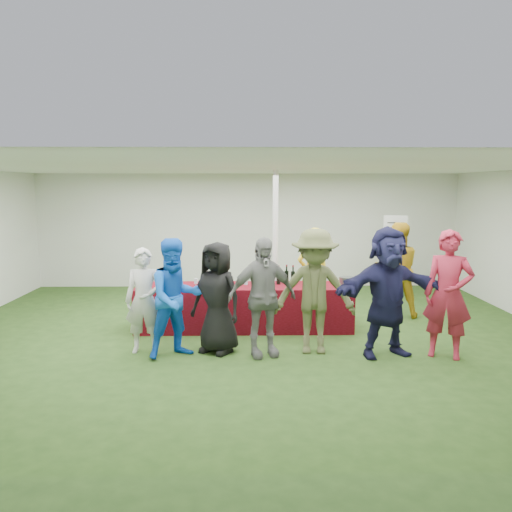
{
  "coord_description": "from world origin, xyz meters",
  "views": [
    {
      "loc": [
        -0.02,
        -7.89,
        2.4
      ],
      "look_at": [
        0.13,
        0.33,
        1.25
      ],
      "focal_mm": 35.0,
      "sensor_mm": 36.0,
      "label": 1
    }
  ],
  "objects_px": {
    "customer_1": "(176,298)",
    "customer_5": "(387,292)",
    "customer_0": "(145,301)",
    "customer_3": "(262,297)",
    "staff_back": "(397,270)",
    "customer_4": "(315,291)",
    "wine_list_sign": "(395,239)",
    "dump_bucket": "(346,282)",
    "customer_2": "(217,298)",
    "serving_table": "(244,307)",
    "staff_pourer": "(313,274)",
    "customer_6": "(448,294)"
  },
  "relations": [
    {
      "from": "customer_1",
      "to": "customer_5",
      "type": "height_order",
      "value": "customer_5"
    },
    {
      "from": "customer_0",
      "to": "customer_3",
      "type": "xyz_separation_m",
      "value": [
        1.7,
        -0.18,
        0.09
      ]
    },
    {
      "from": "staff_back",
      "to": "customer_5",
      "type": "relative_size",
      "value": 0.95
    },
    {
      "from": "customer_1",
      "to": "customer_4",
      "type": "bearing_deg",
      "value": -25.17
    },
    {
      "from": "wine_list_sign",
      "to": "customer_5",
      "type": "distance_m",
      "value": 3.67
    },
    {
      "from": "dump_bucket",
      "to": "staff_back",
      "type": "bearing_deg",
      "value": 41.45
    },
    {
      "from": "customer_0",
      "to": "customer_2",
      "type": "bearing_deg",
      "value": -1.15
    },
    {
      "from": "serving_table",
      "to": "customer_4",
      "type": "distance_m",
      "value": 1.68
    },
    {
      "from": "staff_back",
      "to": "customer_0",
      "type": "xyz_separation_m",
      "value": [
        -4.24,
        -1.93,
        -0.11
      ]
    },
    {
      "from": "serving_table",
      "to": "staff_pourer",
      "type": "relative_size",
      "value": 2.15
    },
    {
      "from": "staff_pourer",
      "to": "customer_2",
      "type": "relative_size",
      "value": 1.03
    },
    {
      "from": "wine_list_sign",
      "to": "customer_6",
      "type": "relative_size",
      "value": 0.99
    },
    {
      "from": "customer_0",
      "to": "customer_3",
      "type": "bearing_deg",
      "value": -6.87
    },
    {
      "from": "customer_6",
      "to": "dump_bucket",
      "type": "bearing_deg",
      "value": 158.5
    },
    {
      "from": "wine_list_sign",
      "to": "serving_table",
      "type": "bearing_deg",
      "value": -146.27
    },
    {
      "from": "customer_2",
      "to": "customer_5",
      "type": "height_order",
      "value": "customer_5"
    },
    {
      "from": "wine_list_sign",
      "to": "customer_2",
      "type": "bearing_deg",
      "value": -137.23
    },
    {
      "from": "wine_list_sign",
      "to": "customer_0",
      "type": "height_order",
      "value": "wine_list_sign"
    },
    {
      "from": "dump_bucket",
      "to": "customer_1",
      "type": "height_order",
      "value": "customer_1"
    },
    {
      "from": "customer_1",
      "to": "customer_6",
      "type": "distance_m",
      "value": 3.82
    },
    {
      "from": "wine_list_sign",
      "to": "staff_pourer",
      "type": "xyz_separation_m",
      "value": [
        -1.91,
        -1.47,
        -0.48
      ]
    },
    {
      "from": "dump_bucket",
      "to": "customer_5",
      "type": "relative_size",
      "value": 0.13
    },
    {
      "from": "staff_pourer",
      "to": "customer_2",
      "type": "xyz_separation_m",
      "value": [
        -1.63,
        -1.8,
        -0.03
      ]
    },
    {
      "from": "wine_list_sign",
      "to": "customer_6",
      "type": "xyz_separation_m",
      "value": [
        -0.29,
        -3.55,
        -0.41
      ]
    },
    {
      "from": "dump_bucket",
      "to": "customer_0",
      "type": "bearing_deg",
      "value": -163.19
    },
    {
      "from": "serving_table",
      "to": "customer_2",
      "type": "relative_size",
      "value": 2.23
    },
    {
      "from": "customer_6",
      "to": "serving_table",
      "type": "bearing_deg",
      "value": 177.72
    },
    {
      "from": "customer_3",
      "to": "customer_6",
      "type": "xyz_separation_m",
      "value": [
        2.6,
        -0.11,
        0.05
      ]
    },
    {
      "from": "customer_3",
      "to": "customer_4",
      "type": "height_order",
      "value": "customer_4"
    },
    {
      "from": "serving_table",
      "to": "customer_3",
      "type": "relative_size",
      "value": 2.11
    },
    {
      "from": "serving_table",
      "to": "customer_2",
      "type": "bearing_deg",
      "value": -108.28
    },
    {
      "from": "staff_back",
      "to": "customer_4",
      "type": "height_order",
      "value": "customer_4"
    },
    {
      "from": "wine_list_sign",
      "to": "customer_4",
      "type": "height_order",
      "value": "customer_4"
    },
    {
      "from": "staff_pourer",
      "to": "customer_3",
      "type": "height_order",
      "value": "customer_3"
    },
    {
      "from": "customer_0",
      "to": "customer_2",
      "type": "relative_size",
      "value": 0.95
    },
    {
      "from": "customer_1",
      "to": "customer_3",
      "type": "bearing_deg",
      "value": -28.52
    },
    {
      "from": "serving_table",
      "to": "customer_3",
      "type": "height_order",
      "value": "customer_3"
    },
    {
      "from": "customer_0",
      "to": "customer_5",
      "type": "distance_m",
      "value": 3.47
    },
    {
      "from": "customer_2",
      "to": "customer_6",
      "type": "height_order",
      "value": "customer_6"
    },
    {
      "from": "wine_list_sign",
      "to": "customer_2",
      "type": "relative_size",
      "value": 1.11
    },
    {
      "from": "serving_table",
      "to": "staff_back",
      "type": "height_order",
      "value": "staff_back"
    },
    {
      "from": "customer_2",
      "to": "customer_4",
      "type": "height_order",
      "value": "customer_4"
    },
    {
      "from": "customer_0",
      "to": "customer_6",
      "type": "height_order",
      "value": "customer_6"
    },
    {
      "from": "serving_table",
      "to": "customer_5",
      "type": "bearing_deg",
      "value": -34.01
    },
    {
      "from": "customer_2",
      "to": "wine_list_sign",
      "type": "bearing_deg",
      "value": 73.39
    },
    {
      "from": "customer_1",
      "to": "customer_4",
      "type": "xyz_separation_m",
      "value": [
        1.97,
        0.13,
        0.06
      ]
    },
    {
      "from": "staff_back",
      "to": "customer_3",
      "type": "relative_size",
      "value": 1.03
    },
    {
      "from": "customer_5",
      "to": "staff_pourer",
      "type": "bearing_deg",
      "value": 97.19
    },
    {
      "from": "customer_1",
      "to": "customer_2",
      "type": "relative_size",
      "value": 1.04
    },
    {
      "from": "staff_back",
      "to": "customer_1",
      "type": "bearing_deg",
      "value": 30.65
    }
  ]
}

